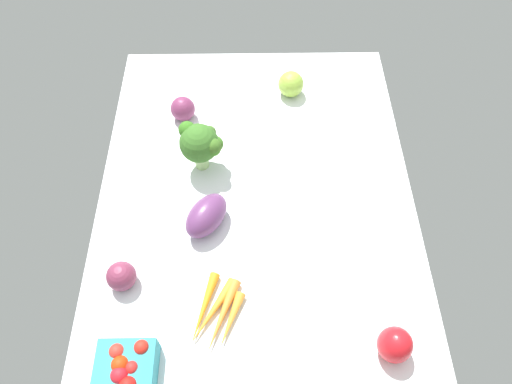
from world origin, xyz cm
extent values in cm
cube|color=white|center=(0.00, 0.00, 1.00)|extent=(104.00, 76.00, 2.00)
cylinder|color=#A3CC7C|center=(-9.75, -13.46, 4.53)|extent=(3.46, 3.46, 5.05)
sphere|color=#376925|center=(-9.75, -13.46, 10.61)|extent=(9.48, 9.48, 9.48)
sphere|color=#3B6E22|center=(-10.27, -9.70, 9.66)|extent=(4.01, 4.01, 4.01)
sphere|color=#3B6721|center=(-8.05, -10.07, 11.45)|extent=(4.06, 4.06, 4.06)
sphere|color=#34701F|center=(-12.33, -16.23, 12.55)|extent=(4.22, 4.22, 4.22)
sphere|color=#387020|center=(-7.99, -10.10, 10.93)|extent=(3.99, 3.99, 3.99)
sphere|color=#3D6524|center=(-12.72, -11.10, 11.06)|extent=(3.34, 3.34, 3.34)
ellipsoid|color=#643465|center=(7.44, -11.37, 5.69)|extent=(14.28, 12.89, 7.39)
cube|color=teal|center=(41.08, -25.07, 4.78)|extent=(11.14, 11.14, 5.56)
sphere|color=red|center=(37.24, -22.15, 7.35)|extent=(2.84, 2.84, 2.84)
sphere|color=red|center=(42.18, -25.61, 7.13)|extent=(3.35, 3.35, 3.35)
sphere|color=red|center=(40.90, -23.54, 7.13)|extent=(2.54, 2.54, 2.54)
sphere|color=red|center=(40.31, -25.79, 7.11)|extent=(3.35, 3.35, 3.35)
sphere|color=red|center=(37.86, -26.78, 6.89)|extent=(3.12, 3.12, 3.12)
sphere|color=#762E54|center=(-26.18, -19.20, 5.27)|extent=(6.54, 6.54, 6.54)
sphere|color=#96C140|center=(-34.88, 10.17, 5.56)|extent=(7.11, 7.11, 7.11)
cone|color=orange|center=(28.06, -11.17, 3.10)|extent=(15.31, 6.26, 2.20)
cone|color=orange|center=(28.98, -9.34, 3.14)|extent=(14.66, 10.28, 2.28)
cone|color=orange|center=(29.98, -7.35, 3.20)|extent=(15.97, 7.74, 2.40)
cone|color=orange|center=(30.87, -5.58, 3.10)|extent=(12.10, 6.15, 2.20)
sphere|color=#782E48|center=(21.76, -28.70, 5.17)|extent=(6.33, 6.33, 6.33)
ellipsoid|color=red|center=(37.05, 26.18, 6.06)|extent=(9.56, 9.56, 8.12)
camera|label=1|loc=(62.80, -0.86, 97.84)|focal=33.21mm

